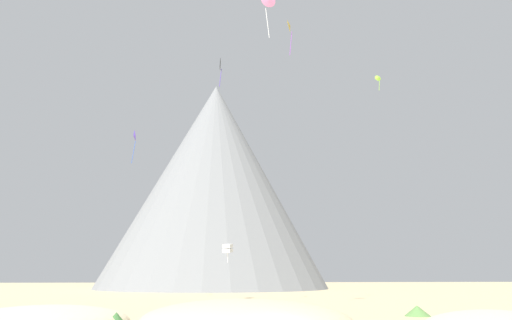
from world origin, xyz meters
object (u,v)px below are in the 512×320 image
object	(u,v)px
bush_near_right	(417,311)
kite_white_low	(228,248)
bush_far_right	(106,312)
rock_massif	(217,186)
kite_pink_high	(269,1)
bush_mid_center	(116,319)
kite_black_high	(220,67)
kite_lime_high	(378,78)
kite_indigo_high	(134,136)
kite_gold_high	(290,26)

from	to	relation	value
bush_near_right	kite_white_low	size ratio (longest dim) A/B	0.84
bush_far_right	rock_massif	distance (m)	94.23
bush_near_right	kite_pink_high	world-z (taller)	kite_pink_high
bush_mid_center	kite_black_high	bearing A→B (deg)	69.62
bush_far_right	kite_black_high	size ratio (longest dim) A/B	0.27
bush_mid_center	bush_far_right	xyz separation A→B (m)	(-2.89, 10.16, -0.23)
rock_massif	bush_mid_center	bearing A→B (deg)	-95.50
bush_mid_center	bush_near_right	xyz separation A→B (m)	(28.18, 5.64, 0.01)
kite_lime_high	kite_pink_high	xyz separation A→B (m)	(-25.25, -29.99, -3.12)
kite_pink_high	kite_lime_high	bearing A→B (deg)	38.54
bush_far_right	rock_massif	xyz separation A→B (m)	(12.41, 88.78, 29.03)
kite_indigo_high	kite_black_high	xyz separation A→B (m)	(14.40, -16.33, 6.24)
kite_lime_high	kite_black_high	world-z (taller)	kite_lime_high
bush_mid_center	bush_far_right	world-z (taller)	bush_mid_center
kite_black_high	kite_gold_high	xyz separation A→B (m)	(10.45, 0.52, 7.32)
rock_massif	kite_lime_high	xyz separation A→B (m)	(30.10, -56.59, 11.91)
kite_gold_high	kite_white_low	size ratio (longest dim) A/B	1.91
bush_mid_center	rock_massif	bearing A→B (deg)	84.50
kite_gold_high	bush_near_right	bearing A→B (deg)	-140.34
rock_massif	kite_indigo_high	world-z (taller)	rock_massif
bush_mid_center	kite_lime_high	bearing A→B (deg)	46.90
bush_mid_center	kite_indigo_high	world-z (taller)	kite_indigo_high
bush_far_right	kite_white_low	xyz separation A→B (m)	(13.44, 27.18, 7.83)
kite_lime_high	kite_white_low	world-z (taller)	kite_lime_high
bush_mid_center	kite_indigo_high	distance (m)	47.96
bush_mid_center	kite_pink_high	distance (m)	42.09
bush_near_right	kite_pink_high	xyz separation A→B (m)	(-13.81, 6.71, 37.57)
bush_mid_center	kite_pink_high	world-z (taller)	kite_pink_high
bush_far_right	kite_pink_high	world-z (taller)	kite_pink_high
bush_near_right	bush_far_right	distance (m)	31.40
rock_massif	kite_white_low	size ratio (longest dim) A/B	30.11
bush_near_right	kite_lime_high	world-z (taller)	kite_lime_high
bush_far_right	kite_lime_high	world-z (taller)	kite_lime_high
kite_gold_high	kite_pink_high	bearing A→B (deg)	169.97
bush_far_right	bush_near_right	bearing A→B (deg)	-8.27
kite_pink_high	bush_near_right	bearing A→B (deg)	-37.29
kite_white_low	bush_near_right	bearing A→B (deg)	146.40
bush_near_right	kite_black_high	size ratio (longest dim) A/B	0.59
kite_white_low	rock_massif	bearing A→B (deg)	-61.73
kite_lime_high	kite_gold_high	size ratio (longest dim) A/B	0.57
kite_lime_high	kite_white_low	xyz separation A→B (m)	(-29.07, -5.01, -33.10)
bush_far_right	bush_mid_center	bearing A→B (deg)	-74.13
kite_black_high	kite_white_low	size ratio (longest dim) A/B	1.41
bush_far_right	kite_indigo_high	xyz separation A→B (m)	(-2.96, 29.18, 27.04)
bush_far_right	rock_massif	size ratio (longest dim) A/B	0.01
rock_massif	kite_black_high	distance (m)	76.06
rock_massif	bush_far_right	bearing A→B (deg)	-97.96
bush_mid_center	kite_white_low	size ratio (longest dim) A/B	0.57
rock_massif	kite_lime_high	bearing A→B (deg)	-61.99
kite_indigo_high	kite_white_low	bearing A→B (deg)	70.80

